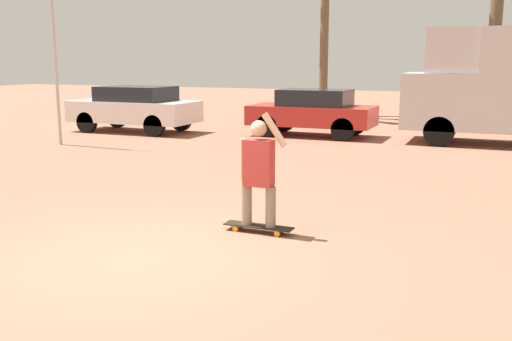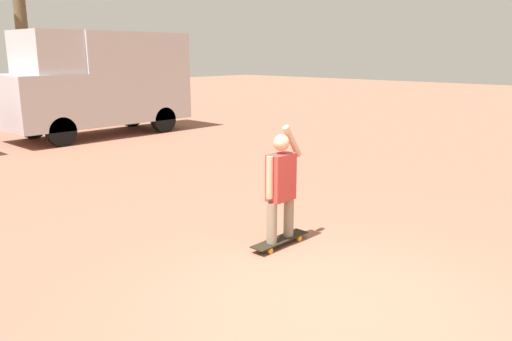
{
  "view_description": "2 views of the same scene",
  "coord_description": "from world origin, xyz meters",
  "px_view_note": "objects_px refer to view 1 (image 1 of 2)",
  "views": [
    {
      "loc": [
        3.8,
        -5.48,
        2.31
      ],
      "look_at": [
        0.76,
        1.75,
        0.8
      ],
      "focal_mm": 40.0,
      "sensor_mm": 36.0,
      "label": 1
    },
    {
      "loc": [
        -3.98,
        -2.66,
        2.57
      ],
      "look_at": [
        1.27,
        2.24,
        0.87
      ],
      "focal_mm": 35.0,
      "sensor_mm": 36.0,
      "label": 2
    }
  ],
  "objects_px": {
    "flagpole": "(56,36)",
    "parked_car_red": "(313,111)",
    "skateboard": "(259,227)",
    "person_skateboarder": "(259,168)",
    "parked_car_white": "(135,108)"
  },
  "relations": [
    {
      "from": "person_skateboarder",
      "to": "flagpole",
      "type": "height_order",
      "value": "flagpole"
    },
    {
      "from": "person_skateboarder",
      "to": "flagpole",
      "type": "relative_size",
      "value": 0.3
    },
    {
      "from": "flagpole",
      "to": "skateboard",
      "type": "bearing_deg",
      "value": -34.01
    },
    {
      "from": "parked_car_red",
      "to": "parked_car_white",
      "type": "height_order",
      "value": "parked_car_white"
    },
    {
      "from": "parked_car_white",
      "to": "flagpole",
      "type": "distance_m",
      "value": 3.96
    },
    {
      "from": "person_skateboarder",
      "to": "parked_car_white",
      "type": "xyz_separation_m",
      "value": [
        -8.09,
        8.88,
        -0.1
      ]
    },
    {
      "from": "flagpole",
      "to": "parked_car_red",
      "type": "bearing_deg",
      "value": 37.45
    },
    {
      "from": "skateboard",
      "to": "flagpole",
      "type": "xyz_separation_m",
      "value": [
        -8.26,
        5.58,
        2.9
      ]
    },
    {
      "from": "person_skateboarder",
      "to": "parked_car_red",
      "type": "distance_m",
      "value": 10.37
    },
    {
      "from": "person_skateboarder",
      "to": "flagpole",
      "type": "bearing_deg",
      "value": 145.99
    },
    {
      "from": "skateboard",
      "to": "parked_car_white",
      "type": "distance_m",
      "value": 12.04
    },
    {
      "from": "skateboard",
      "to": "flagpole",
      "type": "height_order",
      "value": "flagpole"
    },
    {
      "from": "skateboard",
      "to": "person_skateboarder",
      "type": "bearing_deg",
      "value": -180.0
    },
    {
      "from": "skateboard",
      "to": "person_skateboarder",
      "type": "xyz_separation_m",
      "value": [
        -0.0,
        -0.0,
        0.82
      ]
    },
    {
      "from": "person_skateboarder",
      "to": "parked_car_white",
      "type": "relative_size",
      "value": 0.37
    }
  ]
}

